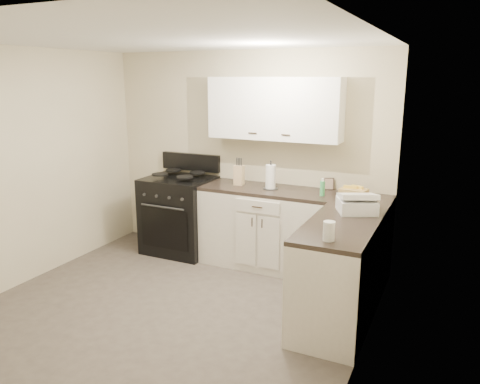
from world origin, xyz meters
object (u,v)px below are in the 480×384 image
at_px(wicker_basket, 354,193).
at_px(countertop_grill, 357,206).
at_px(stove, 180,216).
at_px(knife_block, 239,175).
at_px(paper_towel, 271,177).

relative_size(wicker_basket, countertop_grill, 0.81).
relative_size(stove, wicker_basket, 3.62).
relative_size(knife_block, paper_towel, 0.84).
distance_m(stove, countertop_grill, 2.43).
bearing_deg(paper_towel, knife_block, 174.81).
xyz_separation_m(paper_towel, countertop_grill, (1.09, -0.54, -0.08)).
bearing_deg(knife_block, stove, -177.14).
bearing_deg(knife_block, paper_towel, -6.63).
distance_m(paper_towel, wicker_basket, 0.95).
bearing_deg(stove, wicker_basket, 1.32).
bearing_deg(countertop_grill, wicker_basket, 80.09).
height_order(knife_block, countertop_grill, knife_block).
bearing_deg(countertop_grill, knife_block, 134.50).
relative_size(paper_towel, countertop_grill, 0.82).
bearing_deg(countertop_grill, paper_towel, 129.17).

